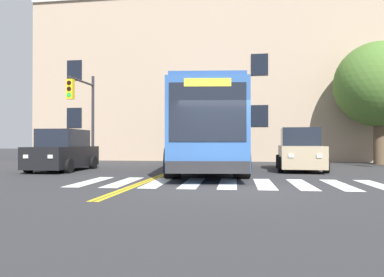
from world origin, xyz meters
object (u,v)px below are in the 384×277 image
traffic_light_far_corner (84,104)px  car_black_near_lane (63,152)px  street_tree_curbside_large (380,85)px  car_tan_far_lane (300,151)px  city_bus (206,130)px

traffic_light_far_corner → car_black_near_lane: bearing=-79.1°
traffic_light_far_corner → street_tree_curbside_large: street_tree_curbside_large is taller
car_tan_far_lane → street_tree_curbside_large: bearing=46.7°
car_black_near_lane → traffic_light_far_corner: bearing=100.9°
city_bus → car_tan_far_lane: size_ratio=2.56×
car_black_near_lane → street_tree_curbside_large: (15.68, 7.33, 3.75)m
city_bus → car_black_near_lane: 6.47m
city_bus → traffic_light_far_corner: size_ratio=2.33×
city_bus → street_tree_curbside_large: (9.36, 6.34, 2.78)m
traffic_light_far_corner → car_tan_far_lane: bearing=-8.7°
city_bus → traffic_light_far_corner: 7.59m
city_bus → traffic_light_far_corner: traffic_light_far_corner is taller
street_tree_curbside_large → car_tan_far_lane: bearing=-133.3°
city_bus → traffic_light_far_corner: (-6.99, 2.52, 1.51)m
city_bus → car_tan_far_lane: city_bus is taller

